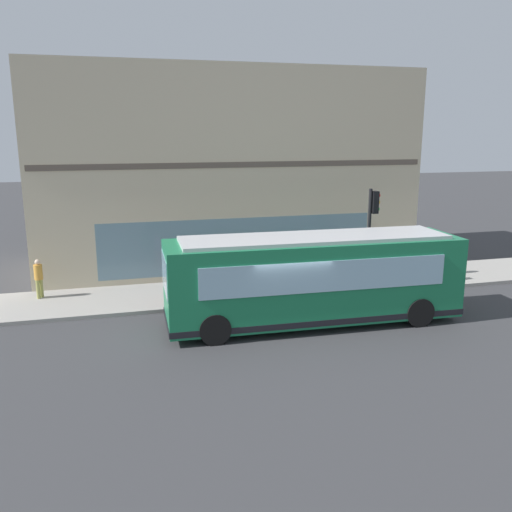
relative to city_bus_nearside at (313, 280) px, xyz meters
name	(u,v)px	position (x,y,z in m)	size (l,w,h in m)	color
ground	(283,328)	(-0.24, 1.14, -1.55)	(120.00, 120.00, 0.00)	#38383A
sidewalk_curb	(250,290)	(4.17, 1.14, -1.48)	(3.62, 40.00, 0.15)	#9E9991
building_corner	(223,170)	(9.50, 1.14, 3.07)	(7.11, 17.36, 9.26)	beige
city_bus_nearside	(313,280)	(0.00, 0.00, 0.00)	(2.85, 10.11, 3.07)	#197247
traffic_light_near_corner	(372,219)	(3.02, -3.67, 1.45)	(0.32, 0.49, 4.10)	black
fire_hydrant	(273,278)	(4.12, 0.17, -1.04)	(0.35, 0.35, 0.74)	red
pedestrian_near_building_entrance	(39,276)	(4.99, 9.38, -0.53)	(0.32, 0.32, 1.54)	#99994C
pedestrian_by_light_pole	(443,254)	(4.04, -7.79, -0.48)	(0.32, 0.32, 1.62)	silver
pedestrian_walking_along_curb	(331,256)	(5.14, -2.82, -0.48)	(0.32, 0.32, 1.61)	#3F8C4C
pedestrian_near_hydrant	(171,276)	(3.24, 4.47, -0.40)	(0.32, 0.32, 1.74)	#B23338
newspaper_vending_box	(399,269)	(3.81, -5.50, -0.95)	(0.44, 0.42, 0.90)	#197233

